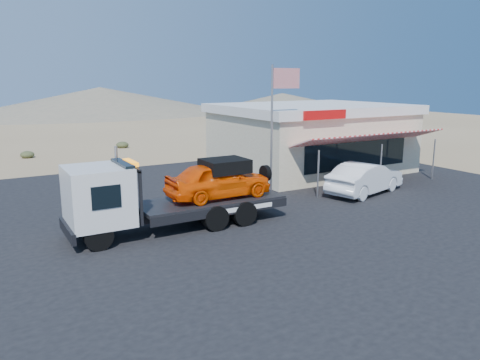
{
  "coord_description": "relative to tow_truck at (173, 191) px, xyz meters",
  "views": [
    {
      "loc": [
        -7.12,
        -13.13,
        5.4
      ],
      "look_at": [
        1.86,
        2.44,
        1.5
      ],
      "focal_mm": 35.0,
      "sensor_mm": 36.0,
      "label": 1
    }
  ],
  "objects": [
    {
      "name": "jerky_store",
      "position": [
        11.49,
        6.65,
        0.56
      ],
      "size": [
        10.4,
        9.97,
        3.9
      ],
      "color": "#C4B594",
      "rests_on": "asphalt_lot"
    },
    {
      "name": "tow_truck",
      "position": [
        0.0,
        0.0,
        0.0
      ],
      "size": [
        7.93,
        2.35,
        2.65
      ],
      "color": "black",
      "rests_on": "asphalt_lot"
    },
    {
      "name": "ground",
      "position": [
        0.99,
        -2.33,
        -1.43
      ],
      "size": [
        120.0,
        120.0,
        0.0
      ],
      "primitive_type": "plane",
      "color": "#907352",
      "rests_on": "ground"
    },
    {
      "name": "white_sedan",
      "position": [
        9.92,
        0.42,
        -0.66
      ],
      "size": [
        4.82,
        2.71,
        1.5
      ],
      "primitive_type": "imported",
      "rotation": [
        0.0,
        0.0,
        1.83
      ],
      "color": "silver",
      "rests_on": "asphalt_lot"
    },
    {
      "name": "asphalt_lot",
      "position": [
        2.99,
        0.67,
        -1.42
      ],
      "size": [
        32.0,
        24.0,
        0.02
      ],
      "primitive_type": "cube",
      "color": "black",
      "rests_on": "ground"
    },
    {
      "name": "flagpole",
      "position": [
        5.93,
        2.17,
        2.34
      ],
      "size": [
        1.55,
        0.1,
        6.0
      ],
      "color": "#99999E",
      "rests_on": "asphalt_lot"
    }
  ]
}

